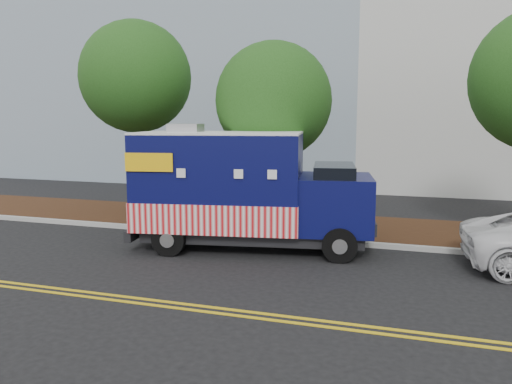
% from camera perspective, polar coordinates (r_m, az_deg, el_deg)
% --- Properties ---
extents(ground, '(120.00, 120.00, 0.00)m').
position_cam_1_polar(ground, '(14.69, -2.04, -6.55)').
color(ground, black).
rests_on(ground, ground).
extents(curb, '(120.00, 0.18, 0.15)m').
position_cam_1_polar(curb, '(15.96, -0.35, -5.05)').
color(curb, '#9E9E99').
rests_on(curb, ground).
extents(mulch_strip, '(120.00, 4.00, 0.15)m').
position_cam_1_polar(mulch_strip, '(17.92, 1.72, -3.55)').
color(mulch_strip, '#331A0E').
rests_on(mulch_strip, ground).
extents(centerline_near, '(120.00, 0.10, 0.01)m').
position_cam_1_polar(centerline_near, '(10.80, -10.17, -12.25)').
color(centerline_near, gold).
rests_on(centerline_near, ground).
extents(centerline_far, '(120.00, 0.10, 0.01)m').
position_cam_1_polar(centerline_far, '(10.59, -10.81, -12.68)').
color(centerline_far, gold).
rests_on(centerline_far, ground).
extents(tree_a, '(4.23, 4.23, 7.46)m').
position_cam_1_polar(tree_a, '(20.00, -13.59, 12.62)').
color(tree_a, '#38281C').
rests_on(tree_a, ground).
extents(tree_b, '(3.87, 3.87, 6.31)m').
position_cam_1_polar(tree_b, '(16.76, 2.00, 10.37)').
color(tree_b, '#38281C').
rests_on(tree_b, ground).
extents(sign_post, '(0.06, 0.06, 2.40)m').
position_cam_1_polar(sign_post, '(16.64, -5.16, -0.57)').
color(sign_post, '#473828').
rests_on(sign_post, ground).
extents(food_truck, '(7.21, 3.63, 3.64)m').
position_cam_1_polar(food_truck, '(14.54, -1.76, -0.07)').
color(food_truck, black).
rests_on(food_truck, ground).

